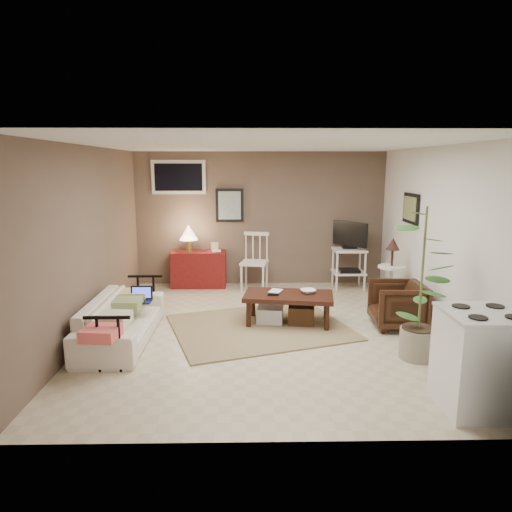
{
  "coord_description": "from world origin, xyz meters",
  "views": [
    {
      "loc": [
        -0.23,
        -5.75,
        2.14
      ],
      "look_at": [
        -0.11,
        0.35,
        0.94
      ],
      "focal_mm": 32.0,
      "sensor_mm": 36.0,
      "label": 1
    }
  ],
  "objects_px": {
    "coffee_table": "(288,306)",
    "armchair": "(397,303)",
    "sofa": "(121,312)",
    "potted_plant": "(422,278)",
    "spindle_chair": "(255,263)",
    "red_console": "(198,265)",
    "tv_stand": "(349,253)",
    "stove": "(482,361)",
    "side_table": "(392,265)"
  },
  "relations": [
    {
      "from": "coffee_table",
      "to": "armchair",
      "type": "xyz_separation_m",
      "value": [
        1.47,
        -0.14,
        0.09
      ]
    },
    {
      "from": "sofa",
      "to": "potted_plant",
      "type": "height_order",
      "value": "potted_plant"
    },
    {
      "from": "spindle_chair",
      "to": "potted_plant",
      "type": "xyz_separation_m",
      "value": [
        1.79,
        -3.06,
        0.47
      ]
    },
    {
      "from": "sofa",
      "to": "armchair",
      "type": "xyz_separation_m",
      "value": [
        3.58,
        0.41,
        -0.02
      ]
    },
    {
      "from": "sofa",
      "to": "red_console",
      "type": "height_order",
      "value": "red_console"
    },
    {
      "from": "red_console",
      "to": "armchair",
      "type": "bearing_deg",
      "value": -36.91
    },
    {
      "from": "red_console",
      "to": "tv_stand",
      "type": "xyz_separation_m",
      "value": [
        2.69,
        -0.16,
        0.24
      ]
    },
    {
      "from": "sofa",
      "to": "armchair",
      "type": "relative_size",
      "value": 2.7
    },
    {
      "from": "coffee_table",
      "to": "stove",
      "type": "bearing_deg",
      "value": -55.96
    },
    {
      "from": "tv_stand",
      "to": "potted_plant",
      "type": "xyz_separation_m",
      "value": [
        0.12,
        -3.04,
        0.3
      ]
    },
    {
      "from": "coffee_table",
      "to": "sofa",
      "type": "relative_size",
      "value": 0.69
    },
    {
      "from": "coffee_table",
      "to": "armchair",
      "type": "bearing_deg",
      "value": -5.49
    },
    {
      "from": "spindle_chair",
      "to": "tv_stand",
      "type": "xyz_separation_m",
      "value": [
        1.68,
        -0.01,
        0.16
      ]
    },
    {
      "from": "sofa",
      "to": "side_table",
      "type": "relative_size",
      "value": 1.69
    },
    {
      "from": "coffee_table",
      "to": "side_table",
      "type": "xyz_separation_m",
      "value": [
        1.64,
        0.72,
        0.42
      ]
    },
    {
      "from": "sofa",
      "to": "potted_plant",
      "type": "relative_size",
      "value": 1.05
    },
    {
      "from": "tv_stand",
      "to": "sofa",
      "type": "bearing_deg",
      "value": -144.17
    },
    {
      "from": "spindle_chair",
      "to": "armchair",
      "type": "bearing_deg",
      "value": -47.06
    },
    {
      "from": "tv_stand",
      "to": "spindle_chair",
      "type": "bearing_deg",
      "value": 179.57
    },
    {
      "from": "sofa",
      "to": "spindle_chair",
      "type": "bearing_deg",
      "value": -34.7
    },
    {
      "from": "sofa",
      "to": "side_table",
      "type": "bearing_deg",
      "value": -71.35
    },
    {
      "from": "tv_stand",
      "to": "side_table",
      "type": "height_order",
      "value": "tv_stand"
    },
    {
      "from": "coffee_table",
      "to": "armchair",
      "type": "height_order",
      "value": "armchair"
    },
    {
      "from": "coffee_table",
      "to": "side_table",
      "type": "height_order",
      "value": "side_table"
    },
    {
      "from": "spindle_chair",
      "to": "stove",
      "type": "relative_size",
      "value": 1.08
    },
    {
      "from": "coffee_table",
      "to": "spindle_chair",
      "type": "xyz_separation_m",
      "value": [
        -0.43,
        1.89,
        0.21
      ]
    },
    {
      "from": "armchair",
      "to": "potted_plant",
      "type": "bearing_deg",
      "value": -3.45
    },
    {
      "from": "side_table",
      "to": "armchair",
      "type": "xyz_separation_m",
      "value": [
        -0.17,
        -0.86,
        -0.33
      ]
    },
    {
      "from": "sofa",
      "to": "tv_stand",
      "type": "relative_size",
      "value": 1.55
    },
    {
      "from": "sofa",
      "to": "coffee_table",
      "type": "bearing_deg",
      "value": -75.42
    },
    {
      "from": "coffee_table",
      "to": "potted_plant",
      "type": "height_order",
      "value": "potted_plant"
    },
    {
      "from": "stove",
      "to": "coffee_table",
      "type": "bearing_deg",
      "value": 124.04
    },
    {
      "from": "side_table",
      "to": "armchair",
      "type": "relative_size",
      "value": 1.6
    },
    {
      "from": "spindle_chair",
      "to": "side_table",
      "type": "height_order",
      "value": "side_table"
    },
    {
      "from": "sofa",
      "to": "potted_plant",
      "type": "xyz_separation_m",
      "value": [
        3.49,
        -0.61,
        0.57
      ]
    },
    {
      "from": "coffee_table",
      "to": "side_table",
      "type": "bearing_deg",
      "value": 23.64
    },
    {
      "from": "potted_plant",
      "to": "stove",
      "type": "bearing_deg",
      "value": -81.88
    },
    {
      "from": "red_console",
      "to": "armchair",
      "type": "height_order",
      "value": "red_console"
    },
    {
      "from": "coffee_table",
      "to": "side_table",
      "type": "relative_size",
      "value": 1.17
    },
    {
      "from": "sofa",
      "to": "side_table",
      "type": "height_order",
      "value": "side_table"
    },
    {
      "from": "side_table",
      "to": "armchair",
      "type": "height_order",
      "value": "side_table"
    },
    {
      "from": "spindle_chair",
      "to": "side_table",
      "type": "bearing_deg",
      "value": -29.69
    },
    {
      "from": "armchair",
      "to": "potted_plant",
      "type": "height_order",
      "value": "potted_plant"
    },
    {
      "from": "coffee_table",
      "to": "spindle_chair",
      "type": "bearing_deg",
      "value": 102.72
    },
    {
      "from": "spindle_chair",
      "to": "tv_stand",
      "type": "distance_m",
      "value": 1.68
    },
    {
      "from": "coffee_table",
      "to": "red_console",
      "type": "bearing_deg",
      "value": 125.24
    },
    {
      "from": "tv_stand",
      "to": "armchair",
      "type": "height_order",
      "value": "tv_stand"
    },
    {
      "from": "armchair",
      "to": "potted_plant",
      "type": "xyz_separation_m",
      "value": [
        -0.1,
        -1.02,
        0.59
      ]
    },
    {
      "from": "side_table",
      "to": "potted_plant",
      "type": "relative_size",
      "value": 0.62
    },
    {
      "from": "sofa",
      "to": "spindle_chair",
      "type": "relative_size",
      "value": 1.86
    }
  ]
}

